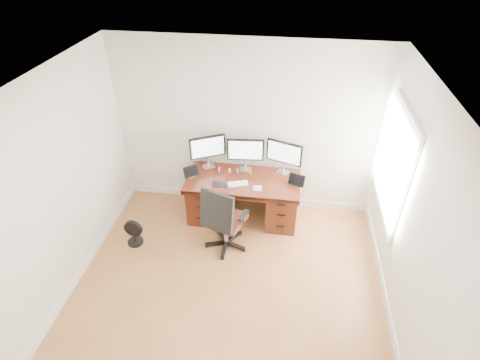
# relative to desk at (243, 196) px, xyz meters

# --- Properties ---
(ground) EXTENTS (4.50, 4.50, 0.00)m
(ground) POSITION_rel_desk_xyz_m (0.00, -1.83, -0.40)
(ground) COLOR #926238
(ground) RESTS_ON ground
(back_wall) EXTENTS (4.00, 0.10, 2.70)m
(back_wall) POSITION_rel_desk_xyz_m (0.00, 0.42, 0.95)
(back_wall) COLOR silver
(back_wall) RESTS_ON ground
(right_wall) EXTENTS (0.10, 4.50, 2.70)m
(right_wall) POSITION_rel_desk_xyz_m (2.00, -1.72, 0.95)
(right_wall) COLOR silver
(right_wall) RESTS_ON ground
(desk) EXTENTS (1.70, 0.80, 0.75)m
(desk) POSITION_rel_desk_xyz_m (0.00, 0.00, 0.00)
(desk) COLOR #40180C
(desk) RESTS_ON ground
(office_chair) EXTENTS (0.74, 0.74, 1.09)m
(office_chair) POSITION_rel_desk_xyz_m (-0.17, -0.72, -0.04)
(office_chair) COLOR black
(office_chair) RESTS_ON ground
(floor_fan) EXTENTS (0.27, 0.23, 0.40)m
(floor_fan) POSITION_rel_desk_xyz_m (-1.50, -0.82, -0.21)
(floor_fan) COLOR black
(floor_fan) RESTS_ON ground
(monitor_left) EXTENTS (0.51, 0.28, 0.53)m
(monitor_left) POSITION_rel_desk_xyz_m (-0.58, 0.24, 0.68)
(monitor_left) COLOR silver
(monitor_left) RESTS_ON desk
(monitor_center) EXTENTS (0.55, 0.16, 0.53)m
(monitor_center) POSITION_rel_desk_xyz_m (0.00, 0.24, 0.68)
(monitor_center) COLOR silver
(monitor_center) RESTS_ON desk
(monitor_right) EXTENTS (0.53, 0.21, 0.53)m
(monitor_right) POSITION_rel_desk_xyz_m (0.58, 0.24, 0.68)
(monitor_right) COLOR silver
(monitor_right) RESTS_ON desk
(tablet_left) EXTENTS (0.23, 0.20, 0.19)m
(tablet_left) POSITION_rel_desk_xyz_m (-0.77, -0.08, 0.43)
(tablet_left) COLOR silver
(tablet_left) RESTS_ON desk
(tablet_right) EXTENTS (0.25, 0.14, 0.19)m
(tablet_right) POSITION_rel_desk_xyz_m (0.79, -0.08, 0.43)
(tablet_right) COLOR silver
(tablet_right) RESTS_ON desk
(keyboard) EXTENTS (0.33, 0.22, 0.01)m
(keyboard) POSITION_rel_desk_xyz_m (-0.06, -0.16, 0.36)
(keyboard) COLOR white
(keyboard) RESTS_ON desk
(trackpad) EXTENTS (0.14, 0.14, 0.01)m
(trackpad) POSITION_rel_desk_xyz_m (0.24, -0.23, 0.35)
(trackpad) COLOR silver
(trackpad) RESTS_ON desk
(drawing_tablet) EXTENTS (0.25, 0.17, 0.01)m
(drawing_tablet) POSITION_rel_desk_xyz_m (-0.31, -0.21, 0.35)
(drawing_tablet) COLOR black
(drawing_tablet) RESTS_ON desk
(phone) EXTENTS (0.14, 0.09, 0.01)m
(phone) POSITION_rel_desk_xyz_m (-0.02, -0.06, 0.35)
(phone) COLOR black
(phone) RESTS_ON desk
(figurine_pink) EXTENTS (0.03, 0.03, 0.08)m
(figurine_pink) POSITION_rel_desk_xyz_m (-0.39, 0.12, 0.39)
(figurine_pink) COLOR pink
(figurine_pink) RESTS_ON desk
(figurine_yellow) EXTENTS (0.03, 0.03, 0.08)m
(figurine_yellow) POSITION_rel_desk_xyz_m (-0.23, 0.12, 0.39)
(figurine_yellow) COLOR #E5C768
(figurine_yellow) RESTS_ON desk
(figurine_purple) EXTENTS (0.03, 0.03, 0.08)m
(figurine_purple) POSITION_rel_desk_xyz_m (-0.11, 0.12, 0.39)
(figurine_purple) COLOR #A553D1
(figurine_purple) RESTS_ON desk
(figurine_orange) EXTENTS (0.03, 0.03, 0.08)m
(figurine_orange) POSITION_rel_desk_xyz_m (0.10, 0.12, 0.39)
(figurine_orange) COLOR gold
(figurine_orange) RESTS_ON desk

